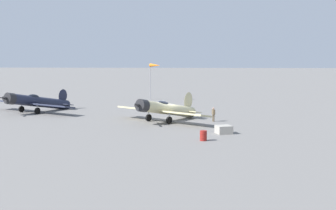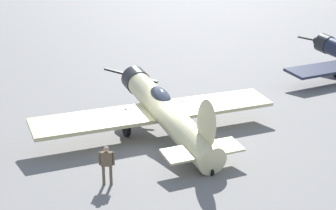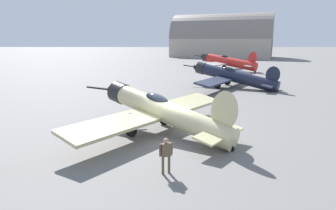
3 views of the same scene
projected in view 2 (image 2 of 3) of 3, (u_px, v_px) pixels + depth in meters
name	position (u px, v px, depth m)	size (l,w,h in m)	color
ground_plane	(168.00, 141.00, 22.08)	(400.00, 400.00, 0.00)	slate
airplane_foreground	(164.00, 110.00, 22.10)	(9.56, 10.76, 3.14)	beige
ground_crew_mechanic	(107.00, 162.00, 17.53)	(0.56, 0.37, 1.56)	brown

